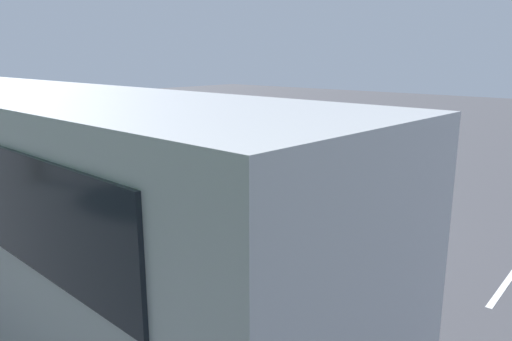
% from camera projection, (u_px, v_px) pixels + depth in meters
% --- Properties ---
extents(ground_plane, '(80.00, 80.00, 0.00)m').
position_uv_depth(ground_plane, '(246.00, 220.00, 11.28)').
color(ground_plane, '#424247').
extents(tour_bus, '(11.18, 2.78, 3.25)m').
position_uv_depth(tour_bus, '(37.00, 198.00, 7.17)').
color(tour_bus, '#B7BABF').
rests_on(tour_bus, ground_plane).
extents(spectator_far_left, '(0.58, 0.35, 1.74)m').
position_uv_depth(spectator_far_left, '(263.00, 216.00, 8.29)').
color(spectator_far_left, black).
rests_on(spectator_far_left, ground_plane).
extents(spectator_left, '(0.58, 0.34, 1.81)m').
position_uv_depth(spectator_left, '(205.00, 199.00, 9.15)').
color(spectator_left, black).
rests_on(spectator_left, ground_plane).
extents(spectator_centre, '(0.58, 0.35, 1.81)m').
position_uv_depth(spectator_centre, '(168.00, 189.00, 9.78)').
color(spectator_centre, black).
rests_on(spectator_centre, ground_plane).
extents(parked_motorcycle_silver, '(2.05, 0.59, 0.99)m').
position_uv_depth(parked_motorcycle_silver, '(130.00, 227.00, 9.39)').
color(parked_motorcycle_silver, black).
rests_on(parked_motorcycle_silver, ground_plane).
extents(parked_motorcycle_dark, '(2.04, 0.65, 0.99)m').
position_uv_depth(parked_motorcycle_dark, '(228.00, 253.00, 8.15)').
color(parked_motorcycle_dark, black).
rests_on(parked_motorcycle_dark, ground_plane).
extents(stunt_motorcycle, '(1.84, 1.05, 1.79)m').
position_uv_depth(stunt_motorcycle, '(287.00, 148.00, 14.49)').
color(stunt_motorcycle, black).
rests_on(stunt_motorcycle, ground_plane).
extents(bay_line_b, '(0.32, 4.89, 0.01)m').
position_uv_depth(bay_line_b, '(384.00, 233.00, 10.42)').
color(bay_line_b, white).
rests_on(bay_line_b, ground_plane).
extents(bay_line_c, '(0.28, 4.02, 0.01)m').
position_uv_depth(bay_line_c, '(287.00, 208.00, 12.13)').
color(bay_line_c, white).
rests_on(bay_line_c, ground_plane).
extents(bay_line_d, '(0.30, 4.55, 0.01)m').
position_uv_depth(bay_line_d, '(215.00, 189.00, 13.84)').
color(bay_line_d, white).
rests_on(bay_line_d, ground_plane).
extents(bay_line_e, '(0.26, 3.51, 0.01)m').
position_uv_depth(bay_line_e, '(159.00, 175.00, 15.54)').
color(bay_line_e, white).
rests_on(bay_line_e, ground_plane).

